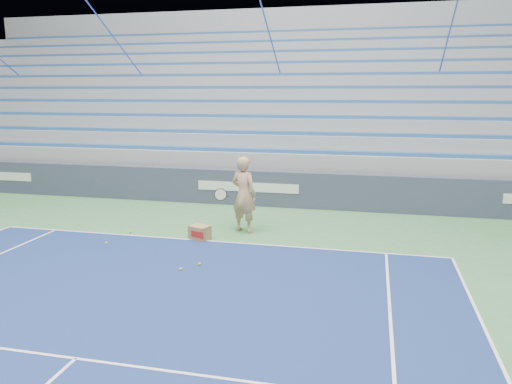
% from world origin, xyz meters
% --- Properties ---
extents(sponsor_barrier, '(30.00, 0.32, 1.10)m').
position_xyz_m(sponsor_barrier, '(0.00, 15.88, 0.55)').
color(sponsor_barrier, '#353D51').
rests_on(sponsor_barrier, ground).
extents(bleachers, '(31.00, 9.15, 7.30)m').
position_xyz_m(bleachers, '(0.00, 21.60, 2.36)').
color(bleachers, '#93969B').
rests_on(bleachers, ground).
extents(tennis_player, '(1.02, 0.96, 1.93)m').
position_xyz_m(tennis_player, '(0.62, 12.90, 0.97)').
color(tennis_player, tan).
rests_on(tennis_player, ground).
extents(ball_box, '(0.55, 0.49, 0.34)m').
position_xyz_m(ball_box, '(-0.24, 11.98, 0.17)').
color(ball_box, olive).
rests_on(ball_box, ground).
extents(tennis_ball_0, '(0.07, 0.07, 0.07)m').
position_xyz_m(tennis_ball_0, '(-2.12, 12.08, 0.03)').
color(tennis_ball_0, '#A4D82C').
rests_on(tennis_ball_0, ground).
extents(tennis_ball_1, '(0.07, 0.07, 0.07)m').
position_xyz_m(tennis_ball_1, '(0.11, 9.86, 0.03)').
color(tennis_ball_1, '#A4D82C').
rests_on(tennis_ball_1, ground).
extents(tennis_ball_2, '(0.07, 0.07, 0.07)m').
position_xyz_m(tennis_ball_2, '(0.38, 10.24, 0.03)').
color(tennis_ball_2, '#A4D82C').
rests_on(tennis_ball_2, ground).
extents(tennis_ball_3, '(0.07, 0.07, 0.07)m').
position_xyz_m(tennis_ball_3, '(-2.23, 11.11, 0.03)').
color(tennis_ball_3, '#A4D82C').
rests_on(tennis_ball_3, ground).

